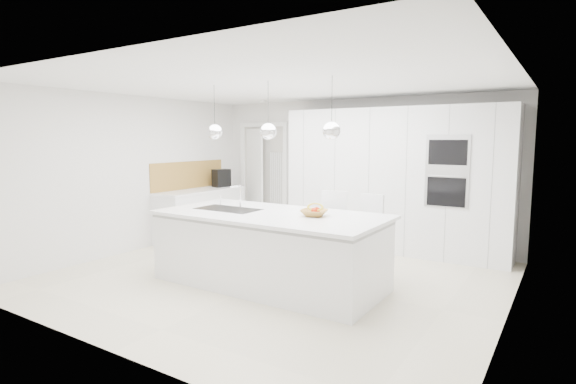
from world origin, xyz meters
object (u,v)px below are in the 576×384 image
Objects in this scene: island_base at (269,251)px; fruit_bowl at (314,213)px; bar_stool_right at (367,236)px; bar_stool_left at (329,233)px; espresso_machine at (221,178)px.

island_base is 0.77m from fruit_bowl.
fruit_bowl is (0.56, 0.14, 0.51)m from island_base.
bar_stool_right reaches higher than fruit_bowl.
bar_stool_left is at bearing 101.82° from fruit_bowl.
bar_stool_right is (0.90, 0.98, 0.11)m from island_base.
espresso_machine is at bearing 169.48° from bar_stool_right.
fruit_bowl is at bearing -92.69° from bar_stool_left.
fruit_bowl is at bearing 13.76° from island_base.
bar_stool_right is (0.48, 0.17, -0.01)m from bar_stool_left.
fruit_bowl is at bearing -18.74° from espresso_machine.
island_base is at bearing -125.69° from bar_stool_right.
bar_stool_right is (3.43, -1.07, -0.53)m from espresso_machine.
island_base is 0.92m from bar_stool_left.
fruit_bowl reaches higher than island_base.
espresso_machine is 3.63m from bar_stool_right.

